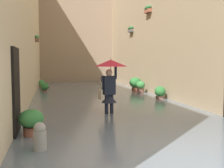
{
  "coord_description": "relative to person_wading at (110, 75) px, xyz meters",
  "views": [
    {
      "loc": [
        2.2,
        4.03,
        1.87
      ],
      "look_at": [
        0.14,
        -5.29,
        1.1
      ],
      "focal_mm": 44.92,
      "sensor_mm": 36.0,
      "label": 1
    }
  ],
  "objects": [
    {
      "name": "person_wading",
      "position": [
        0.0,
        0.0,
        0.0
      ],
      "size": [
        1.05,
        1.05,
        2.01
      ],
      "color": "#4C4233",
      "rests_on": "ground_plane"
    },
    {
      "name": "potted_plant_near_left",
      "position": [
        -2.91,
        -5.63,
        -0.99
      ],
      "size": [
        0.46,
        0.46,
        0.82
      ],
      "color": "brown",
      "rests_on": "ground_plane"
    },
    {
      "name": "building_facade_far",
      "position": [
        -0.32,
        -15.64,
        4.29
      ],
      "size": [
        9.63,
        1.8,
        11.42
      ],
      "primitive_type": "cube",
      "color": "gray",
      "rests_on": "ground_plane"
    },
    {
      "name": "ground_plane",
      "position": [
        -0.32,
        -4.97,
        -1.42
      ],
      "size": [
        60.0,
        60.0,
        0.0
      ],
      "primitive_type": "plane",
      "color": "slate"
    },
    {
      "name": "potted_plant_far_right",
      "position": [
        2.44,
        -9.8,
        -1.05
      ],
      "size": [
        0.37,
        0.37,
        0.71
      ],
      "color": "brown",
      "rests_on": "ground_plane"
    },
    {
      "name": "potted_plant_near_right",
      "position": [
        2.32,
        2.28,
        -0.95
      ],
      "size": [
        0.57,
        0.57,
        0.78
      ],
      "color": "brown",
      "rests_on": "ground_plane"
    },
    {
      "name": "potted_plant_far_left",
      "position": [
        -2.89,
        -6.54,
        -0.86
      ],
      "size": [
        0.68,
        0.68,
        0.97
      ],
      "color": "brown",
      "rests_on": "ground_plane"
    },
    {
      "name": "potted_plant_mid_left",
      "position": [
        -2.97,
        -3.02,
        -1.01
      ],
      "size": [
        0.5,
        0.5,
        0.76
      ],
      "color": "brown",
      "rests_on": "ground_plane"
    },
    {
      "name": "mooring_bollard",
      "position": [
        2.09,
        3.44,
        -1.06
      ],
      "size": [
        0.25,
        0.25,
        0.73
      ],
      "color": "gray",
      "rests_on": "ground_plane"
    },
    {
      "name": "building_facade_right",
      "position": [
        3.59,
        -4.97,
        3.14
      ],
      "size": [
        2.04,
        23.52,
        9.12
      ],
      "color": "beige",
      "rests_on": "ground_plane"
    },
    {
      "name": "potted_plant_mid_right",
      "position": [
        2.2,
        -7.38,
        -1.03
      ],
      "size": [
        0.46,
        0.46,
        0.68
      ],
      "color": "brown",
      "rests_on": "ground_plane"
    },
    {
      "name": "flood_water",
      "position": [
        -0.32,
        -4.97,
        -1.33
      ],
      "size": [
        6.83,
        25.52,
        0.18
      ],
      "primitive_type": "cube",
      "color": "slate",
      "rests_on": "ground_plane"
    }
  ]
}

